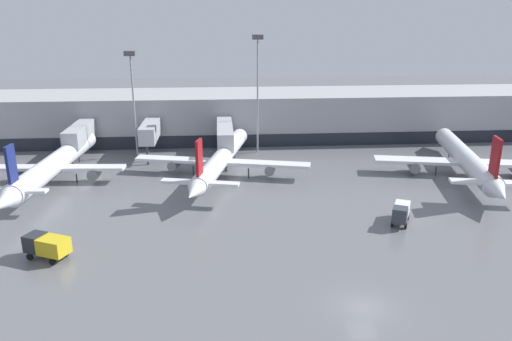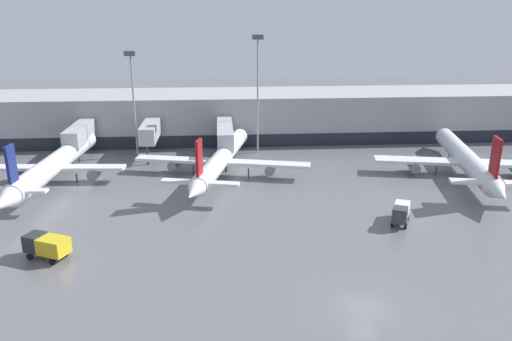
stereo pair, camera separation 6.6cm
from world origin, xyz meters
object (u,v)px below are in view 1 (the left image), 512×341
object	(u,v)px
parked_jet_3	(466,159)
apron_light_mast_1	(258,62)
service_truck_1	(47,245)
service_truck_0	(401,212)
parked_jet_0	(221,159)
apron_light_mast_0	(132,74)
parked_jet_4	(55,164)

from	to	relation	value
parked_jet_3	apron_light_mast_1	world-z (taller)	apron_light_mast_1
service_truck_1	service_truck_0	bearing A→B (deg)	-146.44
service_truck_1	apron_light_mast_1	world-z (taller)	apron_light_mast_1
parked_jet_0	parked_jet_3	xyz separation A→B (m)	(37.37, -2.83, -0.06)
service_truck_0	apron_light_mast_0	size ratio (longest dim) A/B	0.28
parked_jet_3	apron_light_mast_1	xyz separation A→B (m)	(-30.77, 15.89, 13.36)
parked_jet_3	service_truck_0	bearing A→B (deg)	148.22
parked_jet_0	apron_light_mast_0	xyz separation A→B (m)	(-14.62, 12.14, 11.60)
apron_light_mast_1	parked_jet_4	bearing A→B (deg)	-155.53
parked_jet_3	apron_light_mast_1	distance (m)	37.12
service_truck_0	parked_jet_4	bearing A→B (deg)	-86.78
parked_jet_4	service_truck_1	distance (m)	25.86
service_truck_0	apron_light_mast_1	distance (m)	38.89
parked_jet_4	service_truck_1	bearing A→B (deg)	-161.13
parked_jet_3	service_truck_1	distance (m)	60.02
parked_jet_3	service_truck_1	xyz separation A→B (m)	(-55.32, -23.25, -1.07)
parked_jet_0	service_truck_1	xyz separation A→B (m)	(-17.95, -26.08, -1.13)
parked_jet_0	apron_light_mast_0	distance (m)	22.26
service_truck_0	service_truck_1	bearing A→B (deg)	-55.39
parked_jet_0	apron_light_mast_1	distance (m)	19.77
parked_jet_3	parked_jet_4	world-z (taller)	parked_jet_3
parked_jet_4	service_truck_1	world-z (taller)	parked_jet_4
parked_jet_4	apron_light_mast_0	xyz separation A→B (m)	(9.89, 13.24, 11.54)
service_truck_0	apron_light_mast_1	xyz separation A→B (m)	(-14.46, 33.05, 14.52)
service_truck_0	parked_jet_3	bearing A→B (deg)	162.19
service_truck_1	apron_light_mast_0	xyz separation A→B (m)	(3.33, 38.22, 12.73)
parked_jet_3	apron_light_mast_1	size ratio (longest dim) A/B	1.73
apron_light_mast_1	parked_jet_3	bearing A→B (deg)	-27.31
apron_light_mast_1	service_truck_0	bearing A→B (deg)	-66.36
parked_jet_4	apron_light_mast_1	xyz separation A→B (m)	(31.11, 14.16, 13.24)
service_truck_0	apron_light_mast_1	size ratio (longest dim) A/B	0.24
parked_jet_0	parked_jet_4	bearing A→B (deg)	106.14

